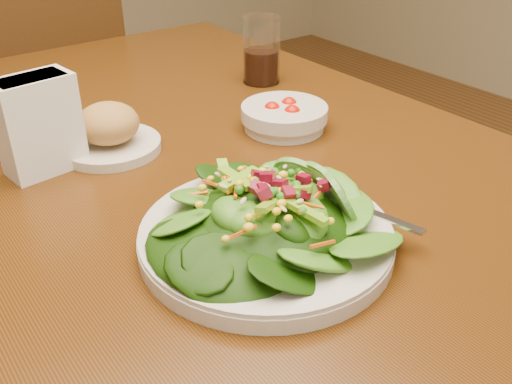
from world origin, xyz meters
The scene contains 7 objects.
dining_table centered at (0.00, 0.00, 0.65)m, with size 0.90×1.40×0.75m.
chair_far centered at (0.00, 0.84, 0.47)m, with size 0.42×0.43×0.89m.
salad_plate centered at (-0.07, -0.28, 0.78)m, with size 0.31×0.31×0.09m.
bread_plate centered at (-0.12, 0.07, 0.78)m, with size 0.16×0.16×0.08m.
tomato_bowl centered at (0.16, -0.02, 0.77)m, with size 0.15×0.15×0.05m.
drinking_glass centered at (0.27, 0.19, 0.81)m, with size 0.08×0.08×0.14m.
napkin_holder centered at (-0.23, 0.07, 0.83)m, with size 0.12×0.08×0.15m.
Camera 1 is at (-0.43, -0.73, 1.16)m, focal length 40.00 mm.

